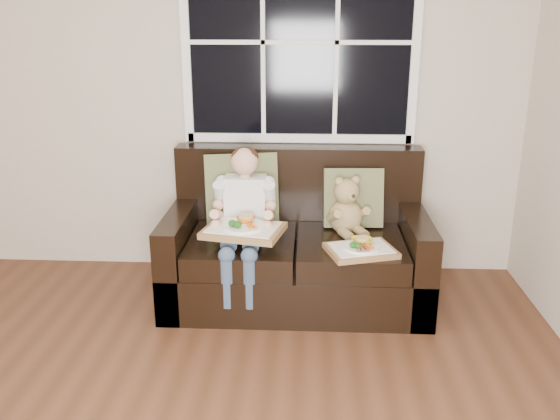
# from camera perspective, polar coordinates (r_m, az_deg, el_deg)

# --- Properties ---
(room_walls) EXTENTS (4.52, 5.02, 2.71)m
(room_walls) POSITION_cam_1_polar(r_m,az_deg,el_deg) (1.86, -21.25, 10.02)
(room_walls) COLOR beige
(room_walls) RESTS_ON ground
(window_back) EXTENTS (1.62, 0.04, 1.37)m
(window_back) POSITION_cam_1_polar(r_m,az_deg,el_deg) (4.17, 1.92, 15.84)
(window_back) COLOR black
(window_back) RESTS_ON room_walls
(loveseat) EXTENTS (1.70, 0.92, 0.96)m
(loveseat) POSITION_cam_1_polar(r_m,az_deg,el_deg) (4.00, 1.59, -4.02)
(loveseat) COLOR black
(loveseat) RESTS_ON ground
(pillow_left) EXTENTS (0.53, 0.32, 0.50)m
(pillow_left) POSITION_cam_1_polar(r_m,az_deg,el_deg) (4.04, -3.74, 1.98)
(pillow_left) COLOR olive
(pillow_left) RESTS_ON loveseat
(pillow_right) EXTENTS (0.41, 0.20, 0.41)m
(pillow_right) POSITION_cam_1_polar(r_m,az_deg,el_deg) (4.04, 7.04, 1.20)
(pillow_right) COLOR olive
(pillow_right) RESTS_ON loveseat
(child) EXTENTS (0.39, 0.60, 0.89)m
(child) POSITION_cam_1_polar(r_m,az_deg,el_deg) (3.79, -3.49, 0.15)
(child) COLOR white
(child) RESTS_ON loveseat
(teddy_bear) EXTENTS (0.28, 0.33, 0.40)m
(teddy_bear) POSITION_cam_1_polar(r_m,az_deg,el_deg) (3.92, 6.36, 0.06)
(teddy_bear) COLOR tan
(teddy_bear) RESTS_ON loveseat
(tray_left) EXTENTS (0.53, 0.45, 0.11)m
(tray_left) POSITION_cam_1_polar(r_m,az_deg,el_deg) (3.64, -3.52, -1.81)
(tray_left) COLOR #A27349
(tray_left) RESTS_ON child
(tray_right) EXTENTS (0.47, 0.40, 0.09)m
(tray_right) POSITION_cam_1_polar(r_m,az_deg,el_deg) (3.62, 7.79, -3.71)
(tray_right) COLOR #A27349
(tray_right) RESTS_ON loveseat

